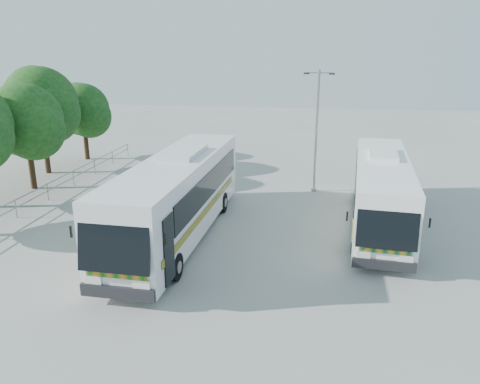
% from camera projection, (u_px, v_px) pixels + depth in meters
% --- Properties ---
extents(ground, '(100.00, 100.00, 0.00)m').
position_uv_depth(ground, '(205.00, 229.00, 22.73)').
color(ground, '#9E9E99').
rests_on(ground, ground).
extents(kerb_divider, '(0.40, 16.00, 0.15)m').
position_uv_depth(kerb_divider, '(172.00, 212.00, 24.94)').
color(kerb_divider, '#B2B2AD').
rests_on(kerb_divider, ground).
extents(railing, '(0.06, 22.00, 1.00)m').
position_uv_depth(railing, '(56.00, 183.00, 27.79)').
color(railing, gray).
rests_on(railing, ground).
extents(tree_far_c, '(4.97, 4.69, 6.49)m').
position_uv_depth(tree_far_c, '(27.00, 121.00, 28.11)').
color(tree_far_c, '#382314').
rests_on(tree_far_c, ground).
extents(tree_far_d, '(5.62, 5.30, 7.33)m').
position_uv_depth(tree_far_d, '(41.00, 104.00, 31.62)').
color(tree_far_d, '#382314').
rests_on(tree_far_d, ground).
extents(tree_far_e, '(4.54, 4.28, 5.92)m').
position_uv_depth(tree_far_e, '(84.00, 110.00, 36.04)').
color(tree_far_e, '#382314').
rests_on(tree_far_e, ground).
extents(coach_main, '(3.20, 13.30, 3.67)m').
position_uv_depth(coach_main, '(178.00, 195.00, 21.28)').
color(coach_main, silver).
rests_on(coach_main, ground).
extents(coach_adjacent, '(3.43, 12.04, 3.30)m').
position_uv_depth(coach_adjacent, '(381.00, 190.00, 22.77)').
color(coach_adjacent, white).
rests_on(coach_adjacent, ground).
extents(lamppost, '(1.77, 0.47, 7.26)m').
position_uv_depth(lamppost, '(317.00, 126.00, 27.60)').
color(lamppost, gray).
rests_on(lamppost, ground).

